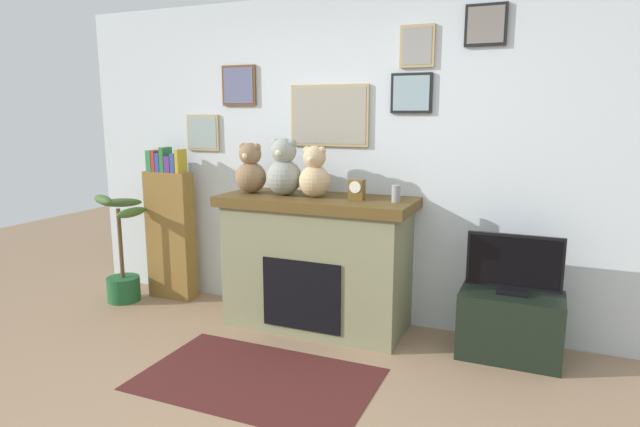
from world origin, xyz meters
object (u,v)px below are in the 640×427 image
television (514,265)px  candle_jar (396,194)px  tv_stand (510,325)px  teddy_bear_grey (284,170)px  fireplace (317,262)px  mantel_clock (357,190)px  teddy_bear_tan (315,174)px  bookshelf (170,229)px  potted_plant (122,262)px  teddy_bear_cream (251,170)px

television → candle_jar: candle_jar is taller
tv_stand → teddy_bear_grey: 2.01m
tv_stand → teddy_bear_grey: teddy_bear_grey is taller
fireplace → teddy_bear_grey: (-0.27, -0.02, 0.72)m
mantel_clock → tv_stand: bearing=1.0°
teddy_bear_tan → mantel_clock: bearing=-0.2°
bookshelf → teddy_bear_grey: (1.23, -0.12, 0.61)m
television → mantel_clock: mantel_clock is taller
tv_stand → teddy_bear_grey: size_ratio=1.54×
fireplace → mantel_clock: bearing=-3.3°
teddy_bear_grey → mantel_clock: bearing=-0.1°
bookshelf → potted_plant: 0.52m
potted_plant → television: 3.34m
potted_plant → teddy_bear_cream: size_ratio=2.44×
teddy_bear_grey → television: bearing=0.6°
television → candle_jar: size_ratio=5.00×
bookshelf → mantel_clock: size_ratio=9.20×
television → teddy_bear_cream: size_ratio=1.55×
potted_plant → teddy_bear_tan: 2.04m
candle_jar → mantel_clock: 0.30m
potted_plant → tv_stand: (3.32, 0.15, -0.13)m
potted_plant → television: size_ratio=1.57×
fireplace → candle_jar: bearing=-1.6°
television → potted_plant: bearing=-177.4°
candle_jar → mantel_clock: size_ratio=0.83×
fireplace → potted_plant: bearing=-175.3°
potted_plant → television: bearing=2.6°
bookshelf → mantel_clock: (1.83, -0.12, 0.48)m
bookshelf → teddy_bear_tan: teddy_bear_tan is taller
fireplace → television: bearing=-0.0°
tv_stand → teddy_bear_grey: (-1.74, -0.02, 1.02)m
bookshelf → potted_plant: (-0.35, -0.25, -0.28)m
bookshelf → tv_stand: bookshelf is taller
candle_jar → teddy_bear_tan: size_ratio=0.32×
fireplace → teddy_bear_tan: size_ratio=3.86×
bookshelf → teddy_bear_tan: size_ratio=3.53×
candle_jar → teddy_bear_tan: teddy_bear_tan is taller
teddy_bear_tan → tv_stand: bearing=0.7°
potted_plant → tv_stand: potted_plant is taller
potted_plant → mantel_clock: (2.19, 0.13, 0.77)m
television → teddy_bear_cream: teddy_bear_cream is taller
television → teddy_bear_tan: size_ratio=1.59×
fireplace → television: size_ratio=2.42×
teddy_bear_grey → teddy_bear_tan: size_ratio=1.13×
candle_jar → teddy_bear_cream: size_ratio=0.31×
fireplace → tv_stand: size_ratio=2.22×
mantel_clock → teddy_bear_grey: (-0.60, 0.00, 0.12)m
television → teddy_bear_tan: bearing=-179.3°
tv_stand → teddy_bear_tan: (-1.48, -0.02, 1.00)m
bookshelf → television: bearing=-2.0°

